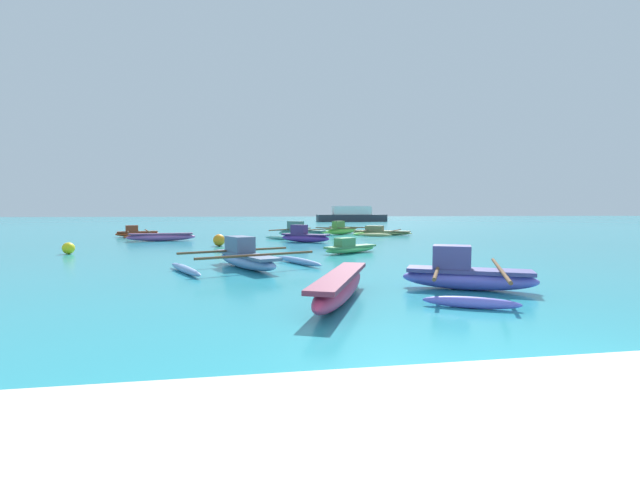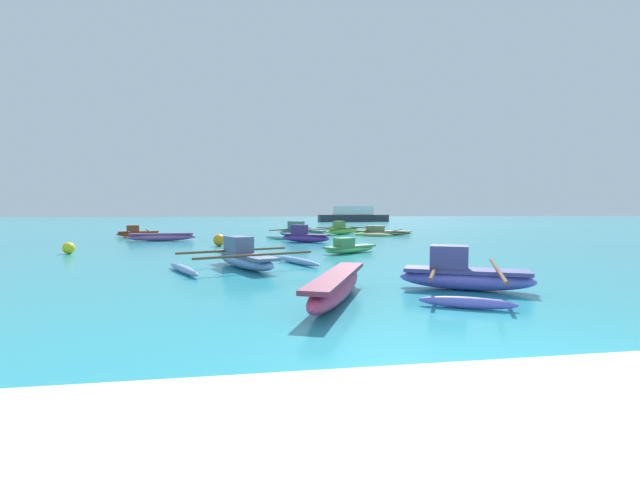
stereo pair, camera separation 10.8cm
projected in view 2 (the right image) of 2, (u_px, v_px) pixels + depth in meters
ground_plane at (586, 415)px, 3.45m from camera, size 240.00×240.00×0.00m
moored_boat_0 at (138, 233)px, 27.28m from camera, size 2.83×4.39×0.72m
moored_boat_1 at (381, 232)px, 29.12m from camera, size 3.94×4.41×0.63m
moored_boat_2 at (244, 258)px, 12.33m from camera, size 4.42×3.89×0.90m
moored_boat_3 at (162, 237)px, 23.31m from camera, size 3.61×1.02×0.43m
moored_boat_4 at (304, 236)px, 22.40m from camera, size 2.59×2.22×0.91m
moored_boat_5 at (463, 275)px, 8.91m from camera, size 3.15×4.11×0.92m
moored_boat_6 at (337, 286)px, 7.82m from camera, size 1.94×3.73×0.50m
moored_boat_7 at (301, 232)px, 26.31m from camera, size 4.60×4.72×1.00m
moored_boat_8 at (349, 248)px, 16.66m from camera, size 2.50×1.83×0.61m
moored_boat_9 at (342, 230)px, 29.90m from camera, size 4.38×4.33×0.94m
mooring_buoy_0 at (69, 248)px, 16.33m from camera, size 0.45×0.45×0.45m
mooring_buoy_1 at (219, 240)px, 19.98m from camera, size 0.55×0.55×0.55m
distant_ferry at (353, 215)px, 64.89m from camera, size 10.57×2.32×2.32m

